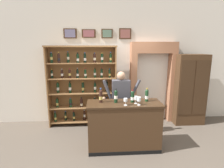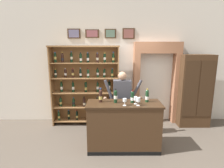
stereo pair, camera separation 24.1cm
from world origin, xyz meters
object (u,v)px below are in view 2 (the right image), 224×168
at_px(tasting_bottle_grappa, 101,96).
at_px(tasting_counter, 124,126).
at_px(tasting_bottle_rosso, 116,96).
at_px(tasting_bottle_vin_santo, 147,96).
at_px(side_cabinet, 194,91).
at_px(wine_glass_right, 125,100).
at_px(wine_shelf, 85,84).
at_px(wine_glass_spare, 138,100).
at_px(shopkeeper, 122,97).
at_px(wine_glass_left, 136,99).
at_px(tasting_bottle_brunello, 132,97).

bearing_deg(tasting_bottle_grappa, tasting_counter, -7.63).
bearing_deg(tasting_bottle_rosso, tasting_bottle_vin_santo, 4.53).
bearing_deg(tasting_bottle_vin_santo, side_cabinet, 36.46).
xyz_separation_m(side_cabinet, tasting_bottle_vin_santo, (-1.54, -1.14, 0.18)).
bearing_deg(wine_glass_right, tasting_bottle_rosso, 131.80).
distance_m(wine_shelf, tasting_bottle_vin_santo, 1.95).
relative_size(tasting_counter, tasting_bottle_rosso, 5.15).
bearing_deg(tasting_counter, wine_glass_spare, -32.85).
bearing_deg(side_cabinet, tasting_counter, -149.15).
distance_m(shopkeeper, wine_glass_left, 0.71).
bearing_deg(side_cabinet, tasting_bottle_rosso, -151.68).
xyz_separation_m(wine_shelf, wine_glass_left, (1.23, -1.40, -0.03)).
relative_size(tasting_bottle_rosso, tasting_bottle_brunello, 1.13).
distance_m(tasting_bottle_vin_santo, wine_glass_spare, 0.34).
height_order(wine_shelf, tasting_bottle_brunello, wine_shelf).
relative_size(side_cabinet, shopkeeper, 1.23).
bearing_deg(shopkeeper, wine_shelf, 142.95).
relative_size(wine_shelf, tasting_bottle_grappa, 7.20).
bearing_deg(wine_glass_left, tasting_counter, 163.18).
relative_size(shopkeeper, tasting_bottle_grappa, 5.26).
bearing_deg(wine_glass_spare, tasting_bottle_vin_santo, 48.16).
bearing_deg(tasting_bottle_grappa, wine_glass_left, -10.62).
bearing_deg(tasting_bottle_brunello, wine_glass_left, -60.37).
distance_m(shopkeeper, wine_glass_right, 0.76).
bearing_deg(tasting_counter, side_cabinet, 30.85).
height_order(tasting_bottle_rosso, tasting_bottle_vin_santo, tasting_bottle_rosso).
distance_m(wine_shelf, side_cabinet, 3.04).
distance_m(shopkeeper, wine_glass_spare, 0.82).
relative_size(tasting_bottle_vin_santo, wine_glass_right, 1.98).
height_order(side_cabinet, tasting_bottle_grappa, side_cabinet).
xyz_separation_m(tasting_bottle_grappa, wine_glass_right, (0.49, -0.24, -0.03)).
xyz_separation_m(side_cabinet, wine_glass_left, (-1.81, -1.29, 0.16)).
bearing_deg(tasting_bottle_grappa, wine_shelf, 111.62).
distance_m(tasting_bottle_grappa, tasting_bottle_vin_santo, 0.99).
relative_size(wine_shelf, side_cabinet, 1.12).
distance_m(shopkeeper, tasting_bottle_rosso, 0.61).
relative_size(shopkeeper, tasting_bottle_vin_santo, 5.60).
bearing_deg(wine_glass_left, wine_glass_right, -156.74).
bearing_deg(wine_glass_spare, wine_shelf, 130.10).
relative_size(tasting_counter, tasting_bottle_vin_santo, 5.41).
relative_size(tasting_bottle_grappa, wine_glass_right, 2.10).
bearing_deg(side_cabinet, wine_glass_spare, -141.79).
xyz_separation_m(wine_glass_spare, wine_glass_right, (-0.27, 0.00, -0.01)).
relative_size(wine_shelf, tasting_counter, 1.42).
xyz_separation_m(tasting_bottle_vin_santo, wine_glass_spare, (-0.23, -0.25, -0.02)).
bearing_deg(tasting_bottle_grappa, wine_glass_spare, -17.47).
relative_size(tasting_bottle_brunello, tasting_bottle_vin_santo, 0.93).
xyz_separation_m(tasting_bottle_grappa, tasting_bottle_rosso, (0.32, -0.04, 0.00)).
height_order(tasting_bottle_brunello, wine_glass_spare, tasting_bottle_brunello).
height_order(tasting_bottle_vin_santo, wine_glass_left, tasting_bottle_vin_santo).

